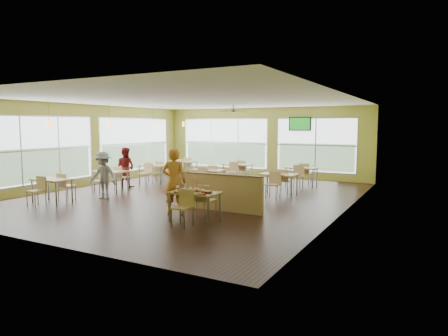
% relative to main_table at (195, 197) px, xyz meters
% --- Properties ---
extents(room, '(12.00, 12.04, 3.20)m').
position_rel_main_table_xyz_m(room, '(-2.00, 3.00, 0.97)').
color(room, black).
rests_on(room, ground).
extents(window_bays, '(9.24, 10.24, 2.38)m').
position_rel_main_table_xyz_m(window_bays, '(-4.65, 6.08, 0.85)').
color(window_bays, white).
rests_on(window_bays, room).
extents(main_table, '(1.22, 1.52, 0.87)m').
position_rel_main_table_xyz_m(main_table, '(0.00, 0.00, 0.00)').
color(main_table, '#D7B674').
rests_on(main_table, floor).
extents(half_wall_divider, '(2.40, 0.14, 1.04)m').
position_rel_main_table_xyz_m(half_wall_divider, '(0.00, 1.45, -0.11)').
color(half_wall_divider, '#D7B674').
rests_on(half_wall_divider, floor).
extents(dining_tables, '(6.92, 8.72, 0.87)m').
position_rel_main_table_xyz_m(dining_tables, '(-3.05, 4.71, -0.00)').
color(dining_tables, '#D7B674').
rests_on(dining_tables, floor).
extents(pendant_lights, '(0.11, 7.31, 0.86)m').
position_rel_main_table_xyz_m(pendant_lights, '(-5.20, 3.68, 1.82)').
color(pendant_lights, '#2D2119').
rests_on(pendant_lights, ceiling).
extents(ceiling_fan, '(1.25, 1.25, 0.29)m').
position_rel_main_table_xyz_m(ceiling_fan, '(-2.00, 6.00, 2.32)').
color(ceiling_fan, '#2D2119').
rests_on(ceiling_fan, ceiling).
extents(tv_backwall, '(1.00, 0.07, 0.60)m').
position_rel_main_table_xyz_m(tv_backwall, '(-0.20, 8.90, 1.82)').
color(tv_backwall, black).
rests_on(tv_backwall, wall_back).
extents(man_plaid, '(0.77, 0.64, 1.78)m').
position_rel_main_table_xyz_m(man_plaid, '(-0.94, 0.46, 0.26)').
color(man_plaid, '#CB4B16').
rests_on(man_plaid, floor).
extents(patron_maroon, '(0.81, 0.66, 1.55)m').
position_rel_main_table_xyz_m(patron_maroon, '(-5.34, 3.44, 0.14)').
color(patron_maroon, maroon).
rests_on(patron_maroon, floor).
extents(patron_grey, '(1.05, 0.68, 1.53)m').
position_rel_main_table_xyz_m(patron_grey, '(-4.32, 1.27, 0.14)').
color(patron_grey, slate).
rests_on(patron_grey, floor).
extents(cup_blue, '(0.09, 0.09, 0.34)m').
position_rel_main_table_xyz_m(cup_blue, '(-0.45, -0.06, 0.19)').
color(cup_blue, white).
rests_on(cup_blue, main_table).
extents(cup_yellow, '(0.08, 0.08, 0.30)m').
position_rel_main_table_xyz_m(cup_yellow, '(-0.08, -0.07, 0.18)').
color(cup_yellow, white).
rests_on(cup_yellow, main_table).
extents(cup_red_near, '(0.10, 0.10, 0.38)m').
position_rel_main_table_xyz_m(cup_red_near, '(0.19, -0.22, 0.19)').
color(cup_red_near, white).
rests_on(cup_red_near, main_table).
extents(cup_red_far, '(0.09, 0.09, 0.31)m').
position_rel_main_table_xyz_m(cup_red_far, '(0.36, -0.21, 0.18)').
color(cup_red_far, white).
rests_on(cup_red_far, main_table).
extents(food_basket, '(0.24, 0.24, 0.05)m').
position_rel_main_table_xyz_m(food_basket, '(0.38, -0.02, 0.15)').
color(food_basket, black).
rests_on(food_basket, main_table).
extents(ketchup_cup, '(0.07, 0.07, 0.03)m').
position_rel_main_table_xyz_m(ketchup_cup, '(0.45, -0.27, 0.13)').
color(ketchup_cup, '#AC1325').
rests_on(ketchup_cup, main_table).
extents(wrapper_left, '(0.21, 0.20, 0.04)m').
position_rel_main_table_xyz_m(wrapper_left, '(-0.36, -0.27, 0.14)').
color(wrapper_left, '#977949').
rests_on(wrapper_left, main_table).
extents(wrapper_mid, '(0.23, 0.21, 0.06)m').
position_rel_main_table_xyz_m(wrapper_mid, '(0.09, 0.09, 0.15)').
color(wrapper_mid, '#977949').
rests_on(wrapper_mid, main_table).
extents(wrapper_right, '(0.19, 0.18, 0.04)m').
position_rel_main_table_xyz_m(wrapper_right, '(0.34, -0.30, 0.14)').
color(wrapper_right, '#977949').
rests_on(wrapper_right, main_table).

